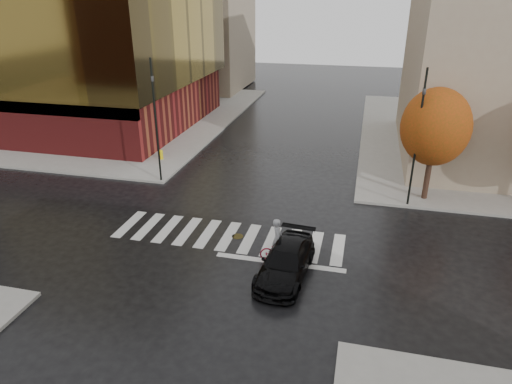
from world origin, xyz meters
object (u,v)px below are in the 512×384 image
sedan (286,262)px  fire_hydrant (161,154)px  cyclist (279,246)px  traffic_light_nw (155,113)px  traffic_light_ne (418,130)px

sedan → fire_hydrant: sedan is taller
cyclist → traffic_light_nw: traffic_light_nw is taller
sedan → traffic_light_ne: traffic_light_ne is taller
sedan → fire_hydrant: (-11.38, 12.22, -0.14)m
cyclist → fire_hydrant: 15.43m
cyclist → sedan: bearing=-172.3°
cyclist → traffic_light_nw: 12.35m
fire_hydrant → traffic_light_nw: bearing=-66.0°
traffic_light_nw → traffic_light_ne: bearing=71.9°
sedan → fire_hydrant: bearing=137.9°
sedan → traffic_light_nw: bearing=143.8°
traffic_light_ne → cyclist: bearing=37.4°
fire_hydrant → cyclist: bearing=-45.5°
sedan → cyclist: 1.34m
traffic_light_nw → traffic_light_ne: 15.30m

